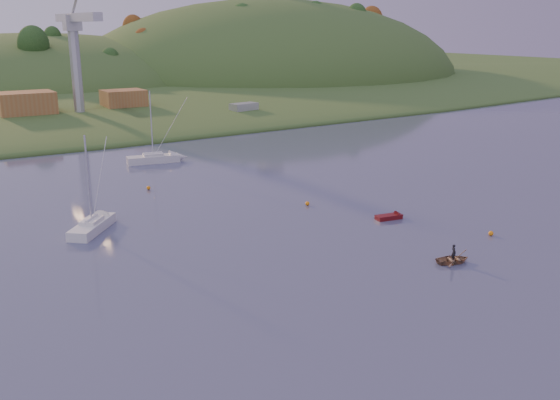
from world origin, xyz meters
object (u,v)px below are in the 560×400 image
sailboat_far (153,158)px  canoe (453,260)px  sailboat_near (92,225)px  red_tender (394,216)px

sailboat_far → canoe: sailboat_far is taller
sailboat_far → canoe: size_ratio=3.53×
sailboat_near → canoe: sailboat_near is taller
sailboat_far → canoe: 54.72m
red_tender → sailboat_far: bearing=115.5°
sailboat_near → red_tender: size_ratio=2.82×
sailboat_near → sailboat_far: sailboat_far is taller
sailboat_far → canoe: (7.11, -54.26, -0.40)m
sailboat_near → sailboat_far: size_ratio=0.91×
sailboat_near → canoe: (24.69, -26.07, -0.35)m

